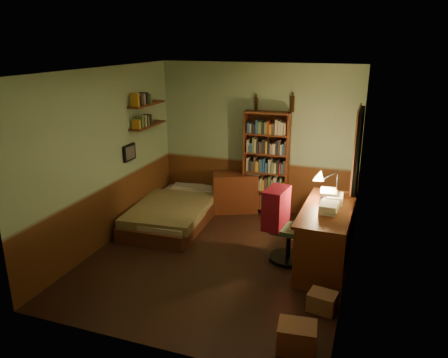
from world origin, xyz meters
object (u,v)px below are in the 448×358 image
(bookshelf, at_px, (266,164))
(cardboard_box_a, at_px, (297,337))
(mini_stereo, at_px, (255,170))
(desk_lamp, at_px, (338,176))
(desk, at_px, (326,236))
(office_chair, at_px, (289,231))
(bed, at_px, (175,205))
(cardboard_box_b, at_px, (322,302))
(dresser, at_px, (235,192))

(bookshelf, xyz_separation_m, cardboard_box_a, (1.20, -3.40, -0.77))
(mini_stereo, relative_size, desk_lamp, 0.40)
(desk, distance_m, cardboard_box_a, 1.89)
(bookshelf, relative_size, office_chair, 2.07)
(bed, distance_m, cardboard_box_b, 3.22)
(cardboard_box_a, bearing_deg, dresser, 117.65)
(dresser, relative_size, mini_stereo, 2.99)
(bookshelf, distance_m, cardboard_box_a, 3.69)
(cardboard_box_b, bearing_deg, dresser, 126.54)
(cardboard_box_a, bearing_deg, desk_lamp, 87.60)
(desk_lamp, bearing_deg, bed, 159.46)
(bookshelf, height_order, office_chair, bookshelf)
(dresser, height_order, desk_lamp, desk_lamp)
(bed, bearing_deg, mini_stereo, 37.19)
(bed, distance_m, dresser, 1.13)
(desk, relative_size, office_chair, 1.77)
(desk_lamp, bearing_deg, mini_stereo, 127.03)
(dresser, bearing_deg, bed, -158.98)
(dresser, xyz_separation_m, mini_stereo, (0.33, 0.12, 0.42))
(mini_stereo, height_order, bookshelf, bookshelf)
(bed, xyz_separation_m, cardboard_box_b, (2.69, -1.75, -0.20))
(bookshelf, bearing_deg, bed, -148.13)
(desk, bearing_deg, cardboard_box_a, -89.46)
(mini_stereo, bearing_deg, desk, -46.49)
(bed, bearing_deg, desk, -16.16)
(bookshelf, bearing_deg, cardboard_box_b, -64.24)
(mini_stereo, distance_m, cardboard_box_b, 3.17)
(dresser, xyz_separation_m, bookshelf, (0.53, 0.08, 0.56))
(bed, distance_m, cardboard_box_a, 3.58)
(desk_lamp, relative_size, cardboard_box_b, 2.14)
(bed, xyz_separation_m, bookshelf, (1.34, 0.88, 0.60))
(cardboard_box_a, bearing_deg, office_chair, 104.20)
(desk, bearing_deg, dresser, 142.30)
(mini_stereo, distance_m, cardboard_box_a, 3.77)
(desk_lamp, distance_m, office_chair, 1.02)
(bed, xyz_separation_m, dresser, (0.80, 0.80, 0.05))
(dresser, bearing_deg, mini_stereo, -2.66)
(bed, relative_size, mini_stereo, 7.77)
(desk_lamp, bearing_deg, cardboard_box_a, -107.62)
(mini_stereo, bearing_deg, bookshelf, -10.02)
(desk, xyz_separation_m, cardboard_box_a, (-0.03, -1.87, -0.27))
(desk_lamp, xyz_separation_m, cardboard_box_a, (-0.10, -2.27, -1.02))
(bed, bearing_deg, desk_lamp, -7.27)
(dresser, relative_size, cardboard_box_a, 2.07)
(desk_lamp, bearing_deg, bookshelf, 123.87)
(bookshelf, xyz_separation_m, desk, (1.24, -1.53, -0.49))
(bed, bearing_deg, dresser, 42.71)
(office_chair, bearing_deg, bookshelf, 122.32)
(bookshelf, distance_m, desk, 2.03)
(mini_stereo, distance_m, office_chair, 1.92)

